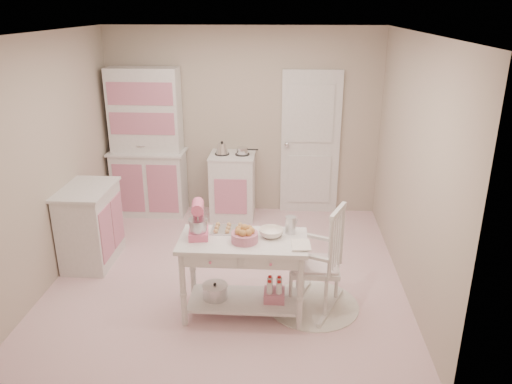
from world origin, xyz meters
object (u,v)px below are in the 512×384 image
(stand_mixer, at_px, (198,220))
(hutch, at_px, (147,143))
(rocking_chair, at_px, (315,257))
(work_table, at_px, (243,277))
(base_cabinet, at_px, (90,225))
(bread_basket, at_px, (245,237))
(stove, at_px, (233,186))

(stand_mixer, bearing_deg, hutch, 107.51)
(rocking_chair, height_order, work_table, rocking_chair)
(base_cabinet, height_order, bread_basket, base_cabinet)
(stove, height_order, base_cabinet, same)
(work_table, distance_m, stand_mixer, 0.71)
(hutch, distance_m, base_cabinet, 1.63)
(hutch, distance_m, stove, 1.33)
(stove, relative_size, stand_mixer, 2.71)
(work_table, height_order, bread_basket, bread_basket)
(base_cabinet, bearing_deg, bread_basket, -27.89)
(work_table, bearing_deg, stove, 98.52)
(rocking_chair, bearing_deg, base_cabinet, -174.57)
(stove, height_order, bread_basket, stove)
(bread_basket, bearing_deg, base_cabinet, 152.11)
(stove, bearing_deg, rocking_chair, -64.83)
(base_cabinet, bearing_deg, rocking_chair, -17.12)
(base_cabinet, height_order, work_table, base_cabinet)
(hutch, distance_m, work_table, 2.96)
(stand_mixer, bearing_deg, work_table, -10.41)
(rocking_chair, xyz_separation_m, bread_basket, (-0.67, -0.21, 0.30))
(stove, bearing_deg, bread_basket, -81.19)
(stove, xyz_separation_m, stand_mixer, (-0.06, -2.37, 0.51))
(rocking_chair, relative_size, work_table, 0.92)
(stove, distance_m, work_table, 2.42)
(base_cabinet, distance_m, work_table, 2.09)
(base_cabinet, height_order, stand_mixer, stand_mixer)
(hutch, bearing_deg, base_cabinet, -101.39)
(stove, bearing_deg, hutch, 177.61)
(hutch, relative_size, stove, 2.26)
(base_cabinet, bearing_deg, work_table, -26.93)
(rocking_chair, bearing_deg, work_table, -144.46)
(rocking_chair, bearing_deg, bread_basket, -140.11)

